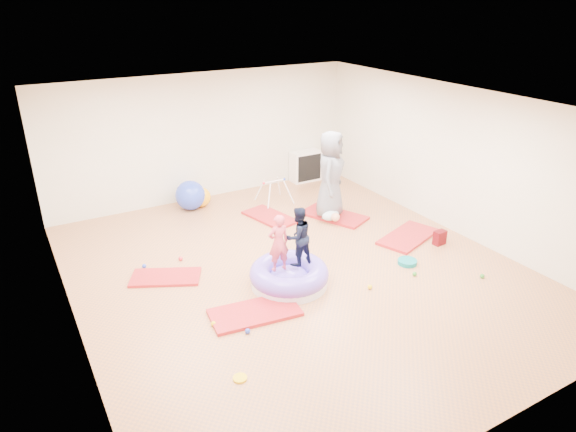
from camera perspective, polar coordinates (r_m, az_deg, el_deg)
room at (r=8.15m, az=1.05°, el=2.49°), size 7.01×8.01×2.81m
gym_mat_front_left at (r=7.67m, az=-3.70°, el=-10.66°), size 1.37×0.81×0.05m
gym_mat_mid_left at (r=8.76m, az=-13.44°, el=-6.63°), size 1.25×1.00×0.05m
gym_mat_center_back at (r=10.72m, az=-2.00°, el=-0.11°), size 0.85×1.30×0.05m
gym_mat_right at (r=10.12m, az=13.20°, el=-2.25°), size 1.47×1.06×0.06m
gym_mat_rear_right at (r=10.82m, az=5.14°, el=0.06°), size 1.15×1.49×0.06m
inflatable_cushion at (r=8.30m, az=0.12°, el=-6.65°), size 1.28×1.28×0.40m
child_pink at (r=7.90m, az=-1.06°, el=-2.68°), size 0.36×0.25×0.94m
child_navy at (r=8.06m, az=1.13°, el=-1.96°), size 0.51×0.42×0.98m
adult_caregiver at (r=10.43m, az=4.76°, el=4.61°), size 1.03×1.02×1.79m
infant at (r=10.46m, az=4.87°, el=0.04°), size 0.37×0.38×0.22m
ball_pit_balls at (r=8.26m, az=0.65°, el=-7.77°), size 4.82×3.20×0.08m
exercise_ball_blue at (r=11.25m, az=-10.81°, el=2.28°), size 0.64×0.64×0.64m
exercise_ball_orange at (r=11.39m, az=-9.66°, el=2.09°), size 0.44×0.44×0.44m
infant_play_gym at (r=11.38m, az=-1.55°, el=3.13°), size 0.69×0.66×0.53m
cube_shelf at (r=12.78m, az=1.99°, el=5.57°), size 0.75×0.37×0.75m
balance_disc at (r=9.18m, az=13.12°, el=-4.99°), size 0.33×0.33×0.07m
backpack at (r=9.98m, az=16.50°, el=-2.32°), size 0.25×0.17×0.27m
yellow_toy at (r=6.60m, az=-5.35°, el=-17.50°), size 0.18×0.18×0.03m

